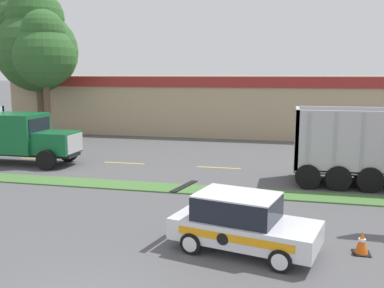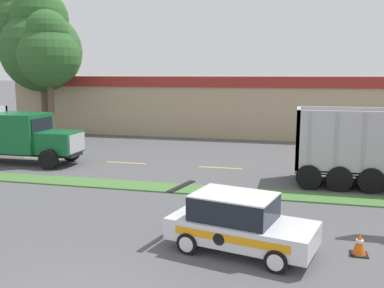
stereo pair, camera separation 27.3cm
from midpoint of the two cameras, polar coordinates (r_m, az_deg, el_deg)
The scene contains 11 objects.
grass_verge at distance 18.67m, azimuth -0.94°, elevation -6.04°, with size 120.00×1.45×0.06m, color #477538.
centre_line_2 at distance 27.03m, azimuth -19.99°, elevation -1.87°, with size 2.40×0.14×0.01m, color yellow.
centre_line_3 at distance 24.53m, azimuth -9.33°, elevation -2.51°, with size 2.40×0.14×0.01m, color yellow.
centre_line_4 at distance 23.06m, azimuth 3.21°, elevation -3.16°, with size 2.40×0.14×0.01m, color yellow.
centre_line_5 at distance 22.80m, azimuth 16.73°, elevation -3.69°, with size 2.40×0.14×0.01m, color yellow.
rally_car at distance 12.33m, azimuth 6.06°, elevation -10.32°, with size 4.38×2.72×1.67m.
traffic_cone at distance 13.05m, azimuth 21.15°, elevation -12.19°, with size 0.47×0.47×0.65m.
store_building_backdrop at distance 39.19m, azimuth 2.77°, elevation 5.53°, with size 33.43×12.10×4.82m.
tree_behind_left at distance 38.52m, azimuth -20.21°, elevation 12.53°, with size 6.68×6.68×11.86m.
tree_behind_centre at distance 34.46m, azimuth -19.30°, elevation 11.69°, with size 4.57×4.57×9.72m.
tree_behind_right at distance 40.96m, azimuth -22.47°, elevation 15.26°, with size 4.80×4.80×12.87m.
Camera 1 is at (4.21, -7.22, 4.95)m, focal length 40.00 mm.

